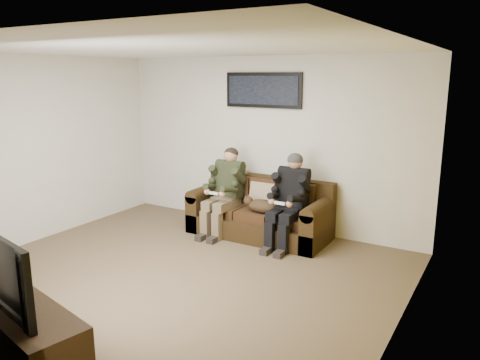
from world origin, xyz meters
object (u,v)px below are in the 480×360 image
Objects in this scene: tv_stand at (21,332)px; cat at (262,206)px; person_left at (225,186)px; person_right at (290,195)px; sofa at (261,214)px; framed_poster at (263,90)px; television at (14,269)px.

cat is at bearing 96.55° from tv_stand.
person_left is 1.92× the size of cat.
person_right is at bearing 0.02° from person_left.
person_left is 0.99× the size of person_right.
framed_poster is at bearing 116.96° from sofa.
cat is at bearing -61.48° from sofa.
sofa is 3.10× the size of cat.
person_left reaches higher than tv_stand.
sofa is at bearing 162.07° from person_right.
sofa is at bearing 17.97° from person_left.
person_right is at bearing -37.86° from framed_poster.
cat is 0.53× the size of framed_poster.
television is at bearing 102.46° from tv_stand.
person_left is 1.01× the size of framed_poster.
sofa is at bearing 98.57° from tv_stand.
cat is (-0.41, -0.04, -0.20)m from person_right.
person_right is 0.84× the size of tv_stand.
sofa is at bearing -63.04° from framed_poster.
tv_stand is (-0.37, -3.57, -0.27)m from cat.
television is at bearing -90.78° from framed_poster.
tv_stand is at bearing -90.78° from framed_poster.
sofa is at bearing 98.57° from television.
tv_stand is (-0.06, -4.17, -1.86)m from framed_poster.
sofa is 3.81m from television.
television is (-0.37, -3.57, 0.29)m from cat.
sofa is 0.68m from person_right.
cat is 0.59× the size of television.
tv_stand is 1.36× the size of television.
sofa is 1.84m from framed_poster.
person_left is 3.61m from television.
person_right reaches higher than cat.
framed_poster is 1.12× the size of television.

